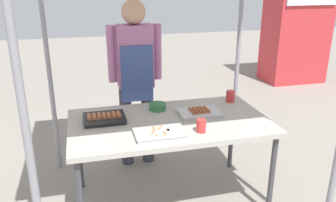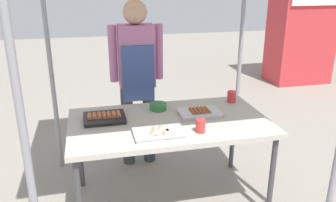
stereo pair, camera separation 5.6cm
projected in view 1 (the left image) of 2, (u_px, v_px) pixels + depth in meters
The scene contains 10 objects.
ground_plane at pixel (169, 199), 3.07m from camera, with size 18.00×18.00×0.00m, color gray.
stall_table at pixel (170, 126), 2.84m from camera, with size 1.60×0.90×0.75m.
tray_grilled_sausages at pixel (199, 112), 2.94m from camera, with size 0.35×0.23×0.05m.
tray_meat_skewers at pixel (160, 133), 2.55m from camera, with size 0.37×0.23×0.04m.
tray_pork_links at pixel (104, 118), 2.82m from camera, with size 0.33×0.28×0.06m.
condiment_bowl at pixel (158, 107), 3.04m from camera, with size 0.15×0.15×0.06m, color #33723F.
drink_cup_near_edge at pixel (201, 126), 2.60m from camera, with size 0.07×0.07×0.10m, color red.
drink_cup_by_wok at pixel (230, 96), 3.23m from camera, with size 0.08×0.08×0.10m, color red.
vendor_woman at pixel (135, 71), 3.37m from camera, with size 0.52×0.23×1.65m.
neighbor_stall_left at pixel (296, 27), 6.25m from camera, with size 1.04×0.70×1.96m.
Camera 1 is at (-0.65, -2.52, 1.85)m, focal length 37.32 mm.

